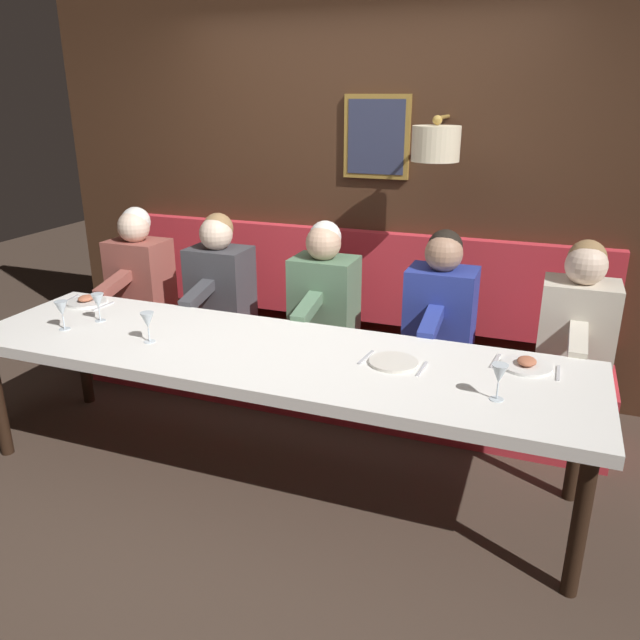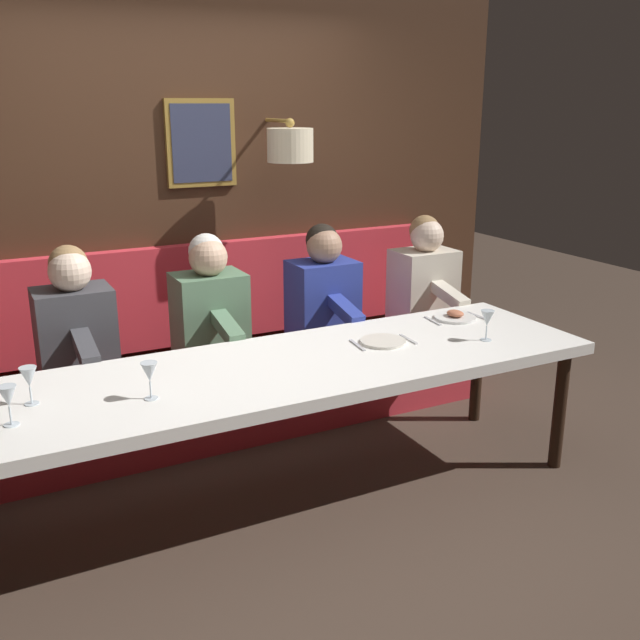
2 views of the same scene
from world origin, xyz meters
name	(u,v)px [view 1 (image 1 of 2)]	position (x,y,z in m)	size (l,w,h in m)	color
ground_plane	(272,474)	(0.00, 0.00, 0.00)	(12.00, 12.00, 0.00)	#423328
dining_table	(268,360)	(0.00, 0.00, 0.68)	(0.90, 3.26, 0.74)	white
banquette_bench	(327,373)	(0.89, 0.00, 0.23)	(0.52, 3.46, 0.45)	red
back_wall_panel	(358,189)	(1.46, -0.01, 1.36)	(0.59, 4.66, 2.90)	#422819
diner_nearest	(578,316)	(0.88, -1.48, 0.82)	(0.60, 0.40, 0.79)	beige
diner_near	(441,301)	(0.88, -0.72, 0.82)	(0.60, 0.40, 0.79)	#283893
diner_middle	(324,288)	(0.88, 0.02, 0.82)	(0.60, 0.40, 0.79)	#567A5B
diner_far	(219,277)	(0.88, 0.77, 0.82)	(0.60, 0.40, 0.79)	#3D3D42
diner_farthest	(139,268)	(0.88, 1.42, 0.82)	(0.60, 0.40, 0.79)	#934C42
place_setting_0	(394,362)	(0.06, -0.64, 0.75)	(0.24, 0.32, 0.01)	silver
place_setting_1	(86,301)	(0.29, 1.39, 0.75)	(0.24, 0.32, 0.05)	silver
place_setting_2	(526,365)	(0.24, -1.25, 0.75)	(0.24, 0.32, 0.05)	white
wine_glass_0	(62,309)	(-0.13, 1.18, 0.86)	(0.07, 0.07, 0.16)	silver
wine_glass_1	(499,375)	(-0.15, -1.15, 0.86)	(0.07, 0.07, 0.16)	silver
wine_glass_2	(148,321)	(-0.12, 0.63, 0.86)	(0.07, 0.07, 0.16)	silver
wine_glass_3	(98,302)	(0.05, 1.09, 0.86)	(0.07, 0.07, 0.16)	silver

